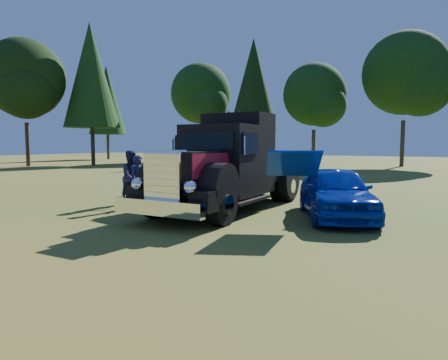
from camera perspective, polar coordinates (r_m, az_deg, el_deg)
ground at (r=12.01m, az=-8.91°, el=-4.65°), size 120.00×120.00×0.00m
treeline at (r=37.81m, az=17.50°, el=13.64°), size 72.10×24.04×13.84m
diamond_t_truck at (r=12.19m, az=0.15°, el=1.61°), size 3.36×7.16×3.00m
hotrod_coupe at (r=11.39m, az=15.64°, el=-1.66°), size 3.26×4.51×1.89m
spectator_near at (r=13.07m, az=-12.06°, el=-0.19°), size 0.54×0.69×1.68m
spectator_far at (r=13.88m, az=-12.95°, el=0.39°), size 0.87×1.02×1.82m
distant_teal_car at (r=37.72m, az=-2.15°, el=3.23°), size 2.37×4.74×1.49m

